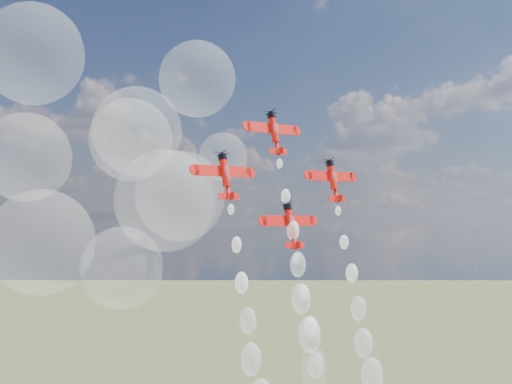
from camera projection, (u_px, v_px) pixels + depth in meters
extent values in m
cylinder|color=red|center=(274.00, 129.00, 132.74)|extent=(1.36, 2.64, 5.23)
cylinder|color=black|center=(271.00, 116.00, 133.40)|extent=(1.55, 1.76, 1.35)
cube|color=red|center=(272.00, 129.00, 133.07)|extent=(11.86, 0.72, 1.93)
cube|color=white|center=(258.00, 127.00, 131.21)|extent=(4.66, 0.17, 0.52)
cube|color=white|center=(285.00, 130.00, 135.11)|extent=(4.66, 0.17, 0.52)
cube|color=red|center=(278.00, 151.00, 131.58)|extent=(4.28, 0.39, 1.06)
cube|color=red|center=(281.00, 151.00, 130.98)|extent=(0.14, 1.93, 1.65)
ellipsoid|color=silver|center=(276.00, 129.00, 132.31)|extent=(1.07, 1.55, 2.58)
cone|color=red|center=(277.00, 147.00, 131.84)|extent=(1.36, 1.97, 2.79)
cylinder|color=red|center=(225.00, 172.00, 122.85)|extent=(1.36, 2.64, 5.23)
cylinder|color=black|center=(222.00, 157.00, 123.51)|extent=(1.55, 1.76, 1.35)
cube|color=red|center=(223.00, 171.00, 123.18)|extent=(11.86, 0.72, 1.93)
cube|color=white|center=(208.00, 171.00, 121.32)|extent=(4.66, 0.17, 0.52)
cube|color=white|center=(238.00, 172.00, 125.21)|extent=(4.66, 0.17, 0.52)
cube|color=red|center=(229.00, 196.00, 121.68)|extent=(4.28, 0.39, 1.06)
cube|color=red|center=(232.00, 196.00, 121.08)|extent=(0.14, 1.93, 1.65)
ellipsoid|color=silver|center=(227.00, 172.00, 122.42)|extent=(1.07, 1.55, 2.58)
cone|color=red|center=(228.00, 192.00, 121.94)|extent=(1.36, 1.97, 2.79)
cylinder|color=red|center=(332.00, 177.00, 138.33)|extent=(1.36, 2.64, 5.23)
cylinder|color=black|center=(330.00, 164.00, 138.98)|extent=(1.55, 1.76, 1.35)
cube|color=red|center=(331.00, 176.00, 138.65)|extent=(11.86, 0.72, 1.93)
cube|color=white|center=(318.00, 176.00, 136.80)|extent=(4.66, 0.17, 0.52)
cube|color=white|center=(342.00, 177.00, 140.69)|extent=(4.66, 0.17, 0.52)
cube|color=red|center=(337.00, 199.00, 137.16)|extent=(4.28, 0.39, 1.06)
cube|color=red|center=(340.00, 198.00, 136.56)|extent=(0.14, 1.93, 1.65)
ellipsoid|color=silver|center=(334.00, 177.00, 137.90)|extent=(1.07, 1.55, 2.58)
cone|color=red|center=(336.00, 195.00, 137.42)|extent=(1.36, 1.97, 2.79)
cylinder|color=red|center=(290.00, 222.00, 128.43)|extent=(1.36, 2.64, 5.23)
cylinder|color=black|center=(287.00, 207.00, 129.09)|extent=(1.55, 1.76, 1.35)
cube|color=red|center=(289.00, 221.00, 128.76)|extent=(11.86, 0.72, 1.93)
cube|color=white|center=(274.00, 221.00, 126.90)|extent=(4.66, 0.17, 0.52)
cube|color=white|center=(302.00, 221.00, 130.79)|extent=(4.66, 0.17, 0.52)
cube|color=red|center=(295.00, 245.00, 127.27)|extent=(4.28, 0.39, 1.06)
cube|color=red|center=(297.00, 245.00, 126.67)|extent=(0.14, 1.93, 1.65)
ellipsoid|color=silver|center=(292.00, 222.00, 128.00)|extent=(1.07, 1.55, 2.58)
cone|color=red|center=(294.00, 241.00, 127.53)|extent=(1.36, 1.97, 2.79)
sphere|color=white|center=(280.00, 164.00, 131.02)|extent=(1.05, 1.05, 1.05)
sphere|color=white|center=(286.00, 196.00, 129.53)|extent=(1.56, 1.56, 1.56)
sphere|color=white|center=(293.00, 231.00, 128.02)|extent=(2.08, 2.08, 2.08)
sphere|color=white|center=(298.00, 264.00, 126.28)|extent=(2.59, 2.59, 2.59)
sphere|color=white|center=(301.00, 299.00, 125.09)|extent=(3.10, 3.10, 3.10)
sphere|color=white|center=(309.00, 334.00, 123.36)|extent=(3.61, 3.61, 3.61)
sphere|color=white|center=(314.00, 369.00, 122.14)|extent=(4.12, 4.12, 4.12)
sphere|color=white|center=(231.00, 209.00, 121.20)|extent=(1.05, 1.05, 1.05)
sphere|color=white|center=(237.00, 245.00, 119.57)|extent=(1.56, 1.56, 1.56)
sphere|color=white|center=(241.00, 283.00, 118.29)|extent=(2.08, 2.08, 2.08)
sphere|color=white|center=(248.00, 321.00, 116.94)|extent=(2.59, 2.59, 2.59)
sphere|color=white|center=(251.00, 359.00, 115.16)|extent=(3.10, 3.10, 3.10)
sphere|color=white|center=(338.00, 211.00, 136.71)|extent=(1.05, 1.05, 1.05)
sphere|color=white|center=(344.00, 242.00, 135.26)|extent=(1.56, 1.56, 1.56)
sphere|color=white|center=(352.00, 273.00, 133.91)|extent=(2.08, 2.08, 2.08)
sphere|color=white|center=(358.00, 309.00, 132.02)|extent=(2.59, 2.59, 2.59)
sphere|color=white|center=(363.00, 343.00, 130.41)|extent=(3.10, 3.10, 3.10)
sphere|color=white|center=(372.00, 375.00, 129.55)|extent=(3.61, 3.61, 3.61)
sphere|color=white|center=(296.00, 258.00, 126.83)|extent=(1.05, 1.05, 1.05)
sphere|color=white|center=(304.00, 292.00, 125.28)|extent=(1.56, 1.56, 1.56)
sphere|color=white|center=(310.00, 327.00, 123.86)|extent=(2.08, 2.08, 2.08)
sphere|color=white|center=(315.00, 365.00, 122.46)|extent=(2.59, 2.59, 2.59)
sphere|color=white|center=(223.00, 157.00, 147.91)|extent=(10.07, 10.07, 10.07)
sphere|color=white|center=(180.00, 196.00, 147.60)|extent=(18.81, 18.81, 18.81)
sphere|color=white|center=(131.00, 140.00, 129.49)|extent=(15.11, 15.11, 15.11)
sphere|color=white|center=(122.00, 268.00, 125.44)|extent=(14.61, 14.61, 14.61)
sphere|color=white|center=(137.00, 131.00, 137.01)|extent=(17.30, 17.30, 17.30)
sphere|color=white|center=(197.00, 79.00, 138.28)|extent=(14.95, 14.95, 14.95)
sphere|color=white|center=(165.00, 200.00, 132.28)|extent=(19.16, 19.16, 19.16)
sphere|color=white|center=(33.00, 54.00, 127.53)|extent=(18.36, 18.36, 18.36)
sphere|color=white|center=(42.00, 242.00, 116.86)|extent=(17.50, 17.50, 17.50)
sphere|color=white|center=(27.00, 157.00, 118.84)|extent=(14.96, 14.96, 14.96)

